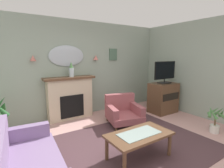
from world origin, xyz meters
name	(u,v)px	position (x,y,z in m)	size (l,w,h in m)	color
floor	(135,153)	(0.00, 0.00, -0.05)	(6.41, 5.82, 0.10)	#C6938E
wall_back	(80,69)	(0.00, 2.46, 1.34)	(6.41, 0.10, 2.69)	#93A393
wall_right	(218,70)	(2.76, 0.00, 1.34)	(0.10, 5.82, 2.69)	#93A393
patterned_rug	(128,146)	(0.00, 0.20, 0.01)	(3.20, 2.40, 0.01)	#4C3338
fireplace	(70,98)	(-0.39, 2.24, 0.57)	(1.36, 0.36, 1.16)	beige
mantel_vase_left	(71,70)	(-0.34, 2.21, 1.34)	(0.13, 0.13, 0.40)	silver
wall_mirror	(67,56)	(-0.39, 2.38, 1.71)	(0.96, 0.06, 0.56)	#B2BCC6
wall_sconce_left	(33,58)	(-1.24, 2.33, 1.66)	(0.14, 0.14, 0.14)	#D17066
wall_sconce_right	(96,58)	(0.46, 2.33, 1.66)	(0.14, 0.14, 0.14)	#D17066
framed_picture	(113,54)	(1.11, 2.39, 1.75)	(0.28, 0.03, 0.36)	#4C6B56
coffee_table	(139,137)	(-0.09, -0.20, 0.38)	(1.10, 0.60, 0.45)	brown
floral_couch	(21,163)	(-1.82, 0.21, 0.32)	(0.98, 1.77, 0.76)	gray
armchair_near_fireplace	(123,111)	(0.64, 1.22, 0.31)	(0.99, 1.00, 0.71)	#934C51
tv_cabinet	(163,98)	(2.16, 1.21, 0.45)	(0.80, 0.57, 0.90)	brown
tv_flatscreen	(165,72)	(2.16, 1.19, 1.25)	(0.84, 0.24, 0.65)	black
potted_plant_small_fern	(215,119)	(2.01, -0.40, 0.31)	(0.40, 0.40, 0.60)	silver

